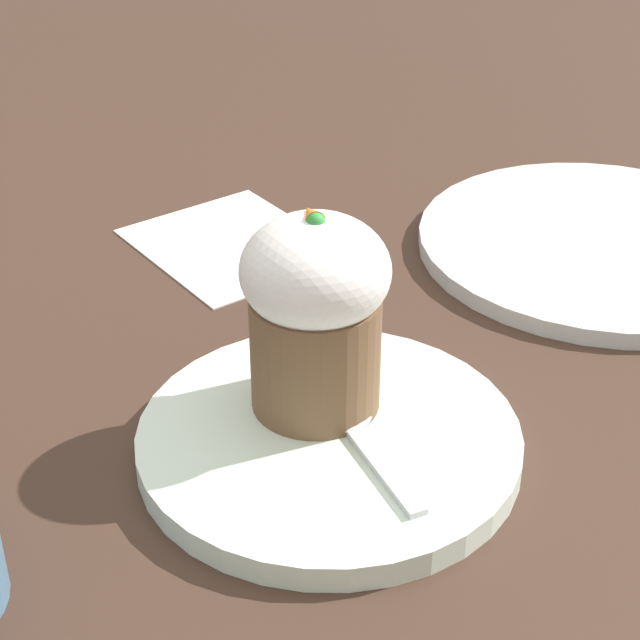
# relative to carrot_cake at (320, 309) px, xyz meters

# --- Properties ---
(ground_plane) EXTENTS (4.00, 4.00, 0.00)m
(ground_plane) POSITION_rel_carrot_cake_xyz_m (-0.03, 0.00, -0.08)
(ground_plane) COLOR #3D281E
(dessert_plate) EXTENTS (0.21, 0.21, 0.02)m
(dessert_plate) POSITION_rel_carrot_cake_xyz_m (-0.03, 0.00, -0.07)
(dessert_plate) COLOR silver
(dessert_plate) RESTS_ON ground_plane
(carrot_cake) EXTENTS (0.08, 0.08, 0.12)m
(carrot_cake) POSITION_rel_carrot_cake_xyz_m (0.00, 0.00, 0.00)
(carrot_cake) COLOR brown
(carrot_cake) RESTS_ON dessert_plate
(spoon) EXTENTS (0.12, 0.04, 0.01)m
(spoon) POSITION_rel_carrot_cake_xyz_m (-0.03, -0.01, -0.06)
(spoon) COLOR silver
(spoon) RESTS_ON dessert_plate
(side_plate) EXTENTS (0.27, 0.27, 0.01)m
(side_plate) POSITION_rel_carrot_cake_xyz_m (0.15, -0.26, -0.07)
(side_plate) COLOR silver
(side_plate) RESTS_ON ground_plane
(paper_napkin) EXTENTS (0.18, 0.17, 0.00)m
(paper_napkin) POSITION_rel_carrot_cake_xyz_m (0.23, 0.00, -0.08)
(paper_napkin) COLOR white
(paper_napkin) RESTS_ON ground_plane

